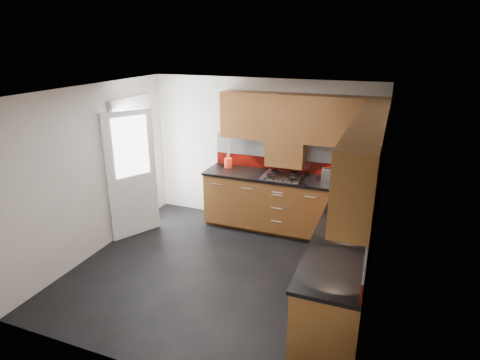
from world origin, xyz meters
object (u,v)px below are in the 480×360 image
at_px(gas_hob, 282,176).
at_px(toaster, 330,175).
at_px(food_processor, 353,194).
at_px(utensil_pot, 228,162).

relative_size(gas_hob, toaster, 2.33).
xyz_separation_m(gas_hob, food_processor, (1.14, -0.72, 0.13)).
xyz_separation_m(gas_hob, utensil_pot, (-0.97, 0.14, 0.08)).
height_order(gas_hob, food_processor, food_processor).
height_order(utensil_pot, toaster, utensil_pot).
distance_m(gas_hob, food_processor, 1.35).
xyz_separation_m(gas_hob, toaster, (0.72, 0.09, 0.07)).
bearing_deg(gas_hob, toaster, 7.38).
bearing_deg(food_processor, gas_hob, 147.82).
height_order(gas_hob, toaster, toaster).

